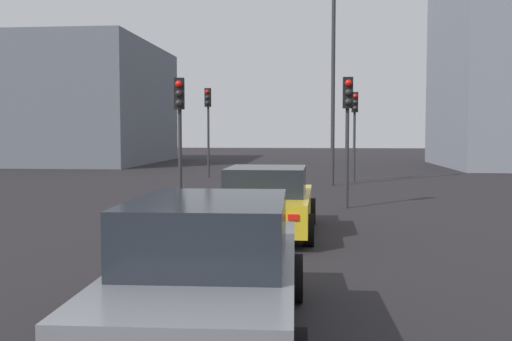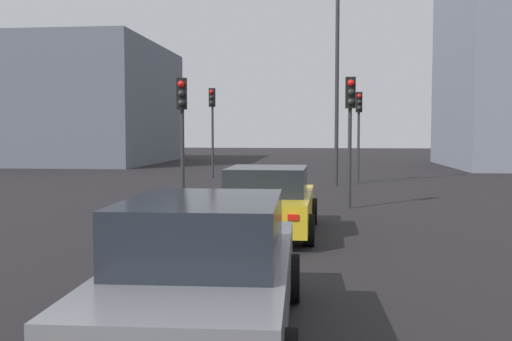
% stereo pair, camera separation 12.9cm
% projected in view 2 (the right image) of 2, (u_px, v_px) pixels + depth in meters
% --- Properties ---
extents(car_yellow_lead, '(4.52, 2.14, 1.48)m').
position_uv_depth(car_yellow_lead, '(268.00, 201.00, 13.07)').
color(car_yellow_lead, gold).
rests_on(car_yellow_lead, ground_plane).
extents(car_grey_second, '(4.87, 2.09, 1.56)m').
position_uv_depth(car_grey_second, '(206.00, 272.00, 6.32)').
color(car_grey_second, slate).
rests_on(car_grey_second, ground_plane).
extents(traffic_light_near_left, '(0.32, 0.29, 3.83)m').
position_uv_depth(traffic_light_near_left, '(350.00, 114.00, 17.22)').
color(traffic_light_near_left, '#2D2D30').
rests_on(traffic_light_near_left, ground_plane).
extents(traffic_light_near_right, '(0.32, 0.30, 3.79)m').
position_uv_depth(traffic_light_near_right, '(182.00, 115.00, 17.11)').
color(traffic_light_near_right, '#2D2D30').
rests_on(traffic_light_near_right, ground_plane).
extents(traffic_light_far_left, '(0.33, 0.30, 4.36)m').
position_uv_depth(traffic_light_far_left, '(212.00, 114.00, 28.83)').
color(traffic_light_far_left, '#2D2D30').
rests_on(traffic_light_far_left, ground_plane).
extents(traffic_light_far_right, '(0.32, 0.28, 4.02)m').
position_uv_depth(traffic_light_far_right, '(359.00, 117.00, 26.51)').
color(traffic_light_far_right, '#2D2D30').
rests_on(traffic_light_far_right, ground_plane).
extents(street_lamp_kerbside, '(0.56, 0.36, 8.64)m').
position_uv_depth(street_lamp_kerbside, '(337.00, 65.00, 24.48)').
color(street_lamp_kerbside, '#2D2D30').
rests_on(street_lamp_kerbside, ground_plane).
extents(building_facade_center, '(14.90, 11.39, 8.49)m').
position_uv_depth(building_facade_center, '(83.00, 104.00, 43.21)').
color(building_facade_center, slate).
rests_on(building_facade_center, ground_plane).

